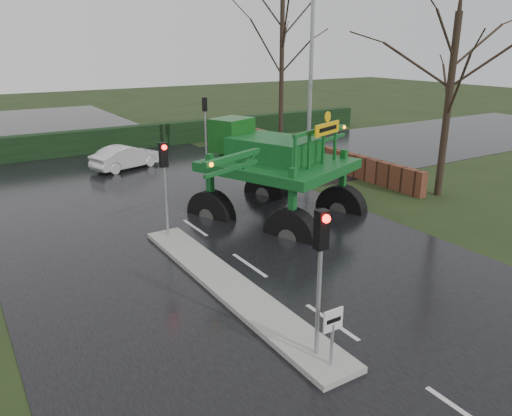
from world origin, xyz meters
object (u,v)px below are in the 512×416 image
traffic_signal_near (321,253)px  traffic_signal_far (205,113)px  white_sedan (127,169)px  traffic_signal_mid (164,169)px  street_light_right (306,59)px  keep_left_sign (333,328)px  crop_sprayer (287,167)px

traffic_signal_near → traffic_signal_far: bearing=69.6°
traffic_signal_near → white_sedan: bearing=83.7°
traffic_signal_mid → street_light_right: size_ratio=0.35×
keep_left_sign → traffic_signal_near: size_ratio=0.38×
street_light_right → traffic_signal_far: bearing=101.9°
traffic_signal_far → white_sedan: (-5.64, -1.37, -2.59)m
keep_left_sign → street_light_right: street_light_right is taller
traffic_signal_near → traffic_signal_far: same height
traffic_signal_far → street_light_right: bearing=101.9°
street_light_right → traffic_signal_mid: bearing=-154.6°
white_sedan → crop_sprayer: bearing=169.1°
keep_left_sign → traffic_signal_mid: traffic_signal_mid is taller
traffic_signal_near → street_light_right: street_light_right is taller
crop_sprayer → white_sedan: (-1.63, 13.12, -2.57)m
street_light_right → white_sedan: size_ratio=2.50×
traffic_signal_far → street_light_right: (1.69, -8.01, 3.40)m
traffic_signal_mid → traffic_signal_far: same height
keep_left_sign → white_sedan: size_ratio=0.34×
street_light_right → traffic_signal_near: bearing=-126.1°
crop_sprayer → white_sedan: crop_sprayer is taller
traffic_signal_far → street_light_right: 8.86m
traffic_signal_near → traffic_signal_mid: size_ratio=1.00×
crop_sprayer → traffic_signal_mid: bearing=131.1°
keep_left_sign → crop_sprayer: 8.13m
keep_left_sign → traffic_signal_near: (0.00, 0.49, 1.53)m
traffic_signal_far → traffic_signal_near: bearing=69.6°
keep_left_sign → traffic_signal_mid: size_ratio=0.38×
traffic_signal_mid → street_light_right: bearing=25.4°
crop_sprayer → white_sedan: 13.47m
traffic_signal_near → traffic_signal_mid: 8.50m
street_light_right → crop_sprayer: size_ratio=1.10×
keep_left_sign → white_sedan: (2.16, 20.14, -1.06)m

